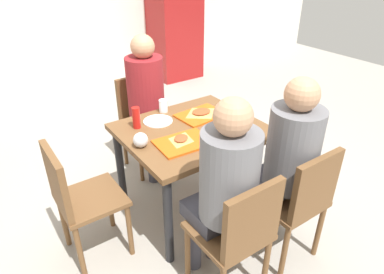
{
  "coord_description": "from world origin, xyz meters",
  "views": [
    {
      "loc": [
        -1.25,
        -1.81,
        1.9
      ],
      "look_at": [
        0.0,
        0.0,
        0.66
      ],
      "focal_mm": 31.97,
      "sensor_mm": 36.0,
      "label": 1
    }
  ],
  "objects_px": {
    "chair_near_left": "(238,232)",
    "foil_bundle": "(141,140)",
    "chair_left_end": "(77,196)",
    "paper_plate_near_edge": "(229,135)",
    "drink_fridge": "(174,16)",
    "tray_red_near": "(183,143)",
    "paper_plate_center": "(158,121)",
    "main_table": "(192,140)",
    "chair_near_right": "(298,199)",
    "pizza_slice_a": "(181,139)",
    "condiment_bottle": "(136,118)",
    "plastic_cup_a": "(163,106)",
    "person_in_red": "(224,183)",
    "pizza_slice_b": "(201,112)",
    "person_in_brown_jacket": "(287,156)",
    "chair_far_side": "(142,116)",
    "person_far_side": "(148,96)",
    "plastic_cup_b": "(227,142)",
    "soda_can": "(235,106)",
    "tray_red_far": "(201,115)"
  },
  "relations": [
    {
      "from": "main_table",
      "to": "plastic_cup_a",
      "type": "height_order",
      "value": "plastic_cup_a"
    },
    {
      "from": "chair_left_end",
      "to": "drink_fridge",
      "type": "bearing_deg",
      "value": 48.47
    },
    {
      "from": "chair_far_side",
      "to": "person_in_red",
      "type": "height_order",
      "value": "person_in_red"
    },
    {
      "from": "tray_red_near",
      "to": "plastic_cup_b",
      "type": "height_order",
      "value": "plastic_cup_b"
    },
    {
      "from": "drink_fridge",
      "to": "tray_red_near",
      "type": "bearing_deg",
      "value": -121.19
    },
    {
      "from": "chair_near_right",
      "to": "pizza_slice_a",
      "type": "xyz_separation_m",
      "value": [
        -0.42,
        0.69,
        0.25
      ]
    },
    {
      "from": "chair_near_right",
      "to": "person_in_red",
      "type": "xyz_separation_m",
      "value": [
        -0.5,
        0.14,
        0.25
      ]
    },
    {
      "from": "chair_near_left",
      "to": "pizza_slice_b",
      "type": "distance_m",
      "value": 1.08
    },
    {
      "from": "chair_near_right",
      "to": "soda_can",
      "type": "relative_size",
      "value": 7.13
    },
    {
      "from": "chair_far_side",
      "to": "condiment_bottle",
      "type": "relative_size",
      "value": 5.44
    },
    {
      "from": "chair_near_left",
      "to": "plastic_cup_a",
      "type": "height_order",
      "value": "chair_near_left"
    },
    {
      "from": "person_in_red",
      "to": "foil_bundle",
      "type": "xyz_separation_m",
      "value": [
        -0.17,
        0.65,
        0.03
      ]
    },
    {
      "from": "chair_near_right",
      "to": "chair_far_side",
      "type": "distance_m",
      "value": 1.64
    },
    {
      "from": "main_table",
      "to": "chair_near_right",
      "type": "distance_m",
      "value": 0.86
    },
    {
      "from": "condiment_bottle",
      "to": "tray_red_near",
      "type": "bearing_deg",
      "value": -68.77
    },
    {
      "from": "paper_plate_near_edge",
      "to": "condiment_bottle",
      "type": "xyz_separation_m",
      "value": [
        -0.47,
        0.47,
        0.08
      ]
    },
    {
      "from": "paper_plate_near_edge",
      "to": "person_in_brown_jacket",
      "type": "bearing_deg",
      "value": -77.08
    },
    {
      "from": "foil_bundle",
      "to": "person_in_brown_jacket",
      "type": "bearing_deg",
      "value": -43.94
    },
    {
      "from": "tray_red_near",
      "to": "plastic_cup_a",
      "type": "distance_m",
      "value": 0.54
    },
    {
      "from": "condiment_bottle",
      "to": "chair_far_side",
      "type": "bearing_deg",
      "value": 60.58
    },
    {
      "from": "main_table",
      "to": "chair_near_left",
      "type": "relative_size",
      "value": 1.15
    },
    {
      "from": "paper_plate_near_edge",
      "to": "condiment_bottle",
      "type": "bearing_deg",
      "value": 135.18
    },
    {
      "from": "tray_red_near",
      "to": "condiment_bottle",
      "type": "height_order",
      "value": "condiment_bottle"
    },
    {
      "from": "paper_plate_center",
      "to": "pizza_slice_b",
      "type": "xyz_separation_m",
      "value": [
        0.34,
        -0.1,
        0.02
      ]
    },
    {
      "from": "chair_left_end",
      "to": "paper_plate_near_edge",
      "type": "relative_size",
      "value": 3.95
    },
    {
      "from": "person_in_brown_jacket",
      "to": "plastic_cup_b",
      "type": "bearing_deg",
      "value": 126.21
    },
    {
      "from": "person_far_side",
      "to": "foil_bundle",
      "type": "distance_m",
      "value": 0.81
    },
    {
      "from": "chair_left_end",
      "to": "person_in_red",
      "type": "xyz_separation_m",
      "value": [
        0.63,
        -0.67,
        0.25
      ]
    },
    {
      "from": "chair_near_left",
      "to": "foil_bundle",
      "type": "bearing_deg",
      "value": 102.48
    },
    {
      "from": "person_in_red",
      "to": "plastic_cup_b",
      "type": "xyz_separation_m",
      "value": [
        0.27,
        0.31,
        0.03
      ]
    },
    {
      "from": "foil_bundle",
      "to": "paper_plate_center",
      "type": "bearing_deg",
      "value": 43.11
    },
    {
      "from": "person_in_red",
      "to": "pizza_slice_b",
      "type": "height_order",
      "value": "person_in_red"
    },
    {
      "from": "chair_far_side",
      "to": "plastic_cup_a",
      "type": "relative_size",
      "value": 8.7
    },
    {
      "from": "tray_red_near",
      "to": "chair_near_left",
      "type": "bearing_deg",
      "value": -96.46
    },
    {
      "from": "pizza_slice_a",
      "to": "drink_fridge",
      "type": "bearing_deg",
      "value": 58.59
    },
    {
      "from": "person_in_red",
      "to": "pizza_slice_b",
      "type": "distance_m",
      "value": 0.92
    },
    {
      "from": "paper_plate_near_edge",
      "to": "soda_can",
      "type": "xyz_separation_m",
      "value": [
        0.27,
        0.26,
        0.06
      ]
    },
    {
      "from": "condiment_bottle",
      "to": "foil_bundle",
      "type": "bearing_deg",
      "value": -111.23
    },
    {
      "from": "pizza_slice_a",
      "to": "plastic_cup_a",
      "type": "xyz_separation_m",
      "value": [
        0.15,
        0.49,
        0.03
      ]
    },
    {
      "from": "person_in_red",
      "to": "plastic_cup_b",
      "type": "height_order",
      "value": "person_in_red"
    },
    {
      "from": "chair_near_left",
      "to": "tray_red_far",
      "type": "bearing_deg",
      "value": 65.7
    },
    {
      "from": "chair_left_end",
      "to": "tray_red_near",
      "type": "relative_size",
      "value": 2.42
    },
    {
      "from": "paper_plate_center",
      "to": "foil_bundle",
      "type": "height_order",
      "value": "foil_bundle"
    },
    {
      "from": "chair_left_end",
      "to": "paper_plate_center",
      "type": "xyz_separation_m",
      "value": [
        0.73,
        0.24,
        0.23
      ]
    },
    {
      "from": "plastic_cup_a",
      "to": "drink_fridge",
      "type": "bearing_deg",
      "value": 56.16
    },
    {
      "from": "tray_red_near",
      "to": "pizza_slice_b",
      "type": "distance_m",
      "value": 0.46
    },
    {
      "from": "main_table",
      "to": "person_in_red",
      "type": "bearing_deg",
      "value": -110.41
    },
    {
      "from": "person_in_red",
      "to": "pizza_slice_a",
      "type": "relative_size",
      "value": 6.18
    },
    {
      "from": "chair_near_right",
      "to": "condiment_bottle",
      "type": "bearing_deg",
      "value": 118.74
    },
    {
      "from": "paper_plate_near_edge",
      "to": "foil_bundle",
      "type": "relative_size",
      "value": 2.2
    }
  ]
}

